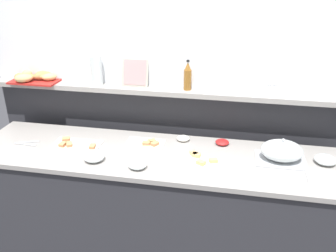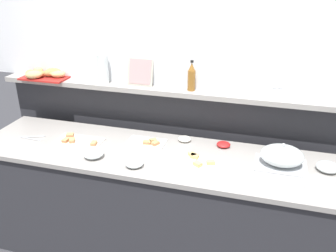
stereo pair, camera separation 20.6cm
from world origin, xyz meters
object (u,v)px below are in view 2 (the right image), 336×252
at_px(sandwich_platter_side, 204,163).
at_px(napkin_stack, 319,185).
at_px(sandwich_platter_rear, 78,141).
at_px(framed_picture, 140,72).
at_px(condiment_bowl_cream, 223,144).
at_px(glass_bowl_small, 328,167).
at_px(serving_tongs, 31,138).
at_px(vinegar_bottle_amber, 191,77).
at_px(bread_basket, 47,73).
at_px(sandwich_platter_front, 148,142).
at_px(serving_cloche, 282,156).
at_px(glass_bowl_medium, 93,154).
at_px(condiment_bowl_teal, 185,139).
at_px(pepper_shaker, 279,93).
at_px(salt_shaker, 273,92).
at_px(water_carafe, 103,69).
at_px(glass_bowl_large, 134,163).

bearing_deg(sandwich_platter_side, napkin_stack, -5.36).
distance_m(sandwich_platter_rear, framed_picture, 0.74).
xyz_separation_m(condiment_bowl_cream, framed_picture, (-0.73, 0.24, 0.44)).
bearing_deg(glass_bowl_small, napkin_stack, -108.26).
bearing_deg(serving_tongs, vinegar_bottle_amber, 22.69).
bearing_deg(framed_picture, bread_basket, -177.97).
bearing_deg(framed_picture, sandwich_platter_front, -63.69).
bearing_deg(serving_cloche, serving_tongs, -177.09).
bearing_deg(serving_tongs, framed_picture, 34.82).
xyz_separation_m(sandwich_platter_side, glass_bowl_small, (0.79, 0.14, 0.02)).
distance_m(sandwich_platter_front, glass_bowl_medium, 0.43).
distance_m(condiment_bowl_teal, pepper_shaker, 0.78).
bearing_deg(vinegar_bottle_amber, salt_shaker, -1.19).
bearing_deg(bread_basket, serving_cloche, -11.00).
xyz_separation_m(sandwich_platter_front, serving_tongs, (-0.91, -0.17, -0.00)).
height_order(serving_cloche, serving_tongs, serving_cloche).
distance_m(serving_cloche, condiment_bowl_cream, 0.45).
distance_m(vinegar_bottle_amber, salt_shaker, 0.62).
bearing_deg(sandwich_platter_rear, vinegar_bottle_amber, 29.82).
height_order(sandwich_platter_side, water_carafe, water_carafe).
bearing_deg(salt_shaker, glass_bowl_medium, -152.40).
distance_m(napkin_stack, bread_basket, 2.32).
height_order(glass_bowl_large, pepper_shaker, pepper_shaker).
xyz_separation_m(glass_bowl_medium, framed_picture, (0.13, 0.65, 0.43)).
height_order(sandwich_platter_rear, water_carafe, water_carafe).
relative_size(sandwich_platter_rear, pepper_shaker, 4.14).
bearing_deg(napkin_stack, vinegar_bottle_amber, 148.04).
distance_m(glass_bowl_large, condiment_bowl_teal, 0.52).
distance_m(sandwich_platter_rear, glass_bowl_small, 1.78).
height_order(sandwich_platter_rear, napkin_stack, sandwich_platter_rear).
bearing_deg(sandwich_platter_rear, framed_picture, 53.39).
height_order(bread_basket, water_carafe, water_carafe).
bearing_deg(pepper_shaker, vinegar_bottle_amber, 178.89).
height_order(serving_tongs, salt_shaker, salt_shaker).
bearing_deg(napkin_stack, serving_tongs, 177.34).
bearing_deg(glass_bowl_medium, vinegar_bottle_amber, 48.29).
height_order(condiment_bowl_cream, framed_picture, framed_picture).
bearing_deg(sandwich_platter_front, glass_bowl_large, -86.62).
bearing_deg(condiment_bowl_teal, framed_picture, 151.90).
bearing_deg(water_carafe, condiment_bowl_teal, -14.48).
height_order(sandwich_platter_side, glass_bowl_medium, glass_bowl_medium).
relative_size(condiment_bowl_teal, water_carafe, 0.42).
distance_m(serving_cloche, salt_shaker, 0.50).
distance_m(sandwich_platter_rear, glass_bowl_medium, 0.28).
relative_size(glass_bowl_small, vinegar_bottle_amber, 0.62).
distance_m(glass_bowl_large, glass_bowl_medium, 0.32).
relative_size(sandwich_platter_front, condiment_bowl_cream, 2.82).
distance_m(vinegar_bottle_amber, water_carafe, 0.74).
bearing_deg(glass_bowl_large, pepper_shaker, 36.00).
bearing_deg(glass_bowl_small, sandwich_platter_side, -169.72).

